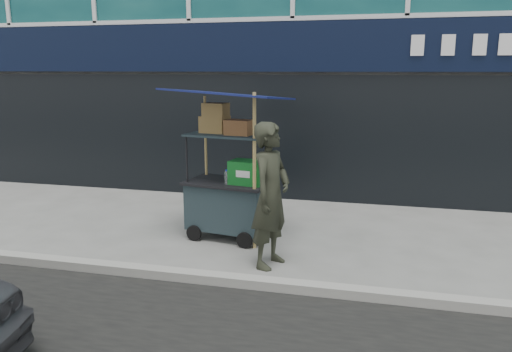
# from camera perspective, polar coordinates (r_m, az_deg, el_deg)

# --- Properties ---
(ground) EXTENTS (80.00, 80.00, 0.00)m
(ground) POSITION_cam_1_polar(r_m,az_deg,el_deg) (6.22, -2.37, -11.59)
(ground) COLOR slate
(ground) RESTS_ON ground
(curb) EXTENTS (80.00, 0.18, 0.12)m
(curb) POSITION_cam_1_polar(r_m,az_deg,el_deg) (6.02, -2.91, -11.81)
(curb) COLOR gray
(curb) RESTS_ON ground
(vendor_cart) EXTENTS (1.82, 1.42, 2.24)m
(vendor_cart) POSITION_cam_1_polar(r_m,az_deg,el_deg) (7.42, -3.01, -1.23)
(vendor_cart) COLOR #18252A
(vendor_cart) RESTS_ON ground
(vendor_man) EXTENTS (0.62, 0.78, 1.87)m
(vendor_man) POSITION_cam_1_polar(r_m,az_deg,el_deg) (6.32, 1.70, -2.23)
(vendor_man) COLOR #272A1F
(vendor_man) RESTS_ON ground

